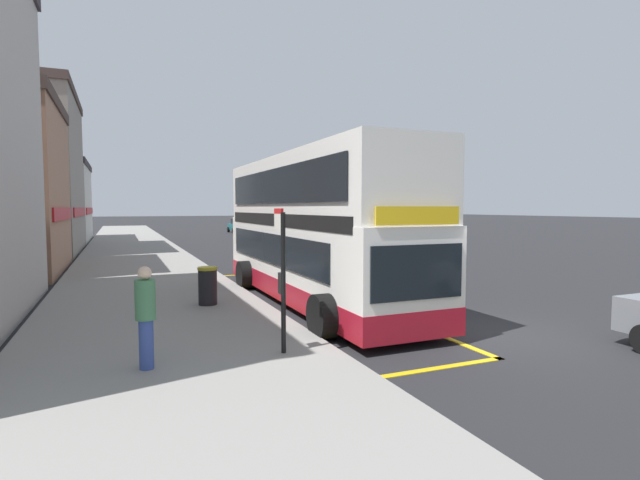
% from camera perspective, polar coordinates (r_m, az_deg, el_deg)
% --- Properties ---
extents(ground_plane, '(260.00, 260.00, 0.00)m').
position_cam_1_polar(ground_plane, '(41.15, -11.80, -0.21)').
color(ground_plane, black).
extents(pavement_near, '(6.00, 76.00, 0.14)m').
position_cam_1_polar(pavement_near, '(40.40, -21.59, -0.38)').
color(pavement_near, gray).
rests_on(pavement_near, ground).
extents(double_decker_bus, '(3.15, 11.10, 4.40)m').
position_cam_1_polar(double_decker_bus, '(14.50, -0.89, 0.67)').
color(double_decker_bus, white).
rests_on(double_decker_bus, ground).
extents(bus_bay_markings, '(2.81, 13.25, 0.01)m').
position_cam_1_polar(bus_bay_markings, '(14.73, -1.42, -7.36)').
color(bus_bay_markings, gold).
rests_on(bus_bay_markings, ground).
extents(bus_stop_sign, '(0.09, 0.51, 2.72)m').
position_cam_1_polar(bus_stop_sign, '(9.04, -4.56, -3.37)').
color(bus_stop_sign, black).
rests_on(bus_stop_sign, pavement_near).
extents(terrace_far, '(9.15, 11.04, 7.68)m').
position_cam_1_polar(terrace_far, '(46.81, -31.33, 3.96)').
color(terrace_far, silver).
rests_on(terrace_far, ground).
extents(parked_car_navy_distant, '(2.09, 4.20, 1.62)m').
position_cam_1_polar(parked_car_navy_distant, '(44.75, -6.28, 1.19)').
color(parked_car_navy_distant, navy).
rests_on(parked_car_navy_distant, ground).
extents(parked_car_white_ahead, '(2.09, 4.20, 1.62)m').
position_cam_1_polar(parked_car_white_ahead, '(32.91, -3.40, 0.25)').
color(parked_car_white_ahead, silver).
rests_on(parked_car_white_ahead, ground).
extents(parked_car_teal_far, '(2.09, 4.20, 1.62)m').
position_cam_1_polar(parked_car_teal_far, '(55.95, -9.64, 1.70)').
color(parked_car_teal_far, '#196066').
rests_on(parked_car_teal_far, ground).
extents(pedestrian_waiting_near_sign, '(0.34, 0.34, 1.75)m').
position_cam_1_polar(pedestrian_waiting_near_sign, '(8.67, -20.06, -8.20)').
color(pedestrian_waiting_near_sign, '#33478C').
rests_on(pedestrian_waiting_near_sign, pavement_near).
extents(litter_bin, '(0.55, 0.55, 1.07)m').
position_cam_1_polar(litter_bin, '(13.91, -13.24, -5.32)').
color(litter_bin, black).
rests_on(litter_bin, pavement_near).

